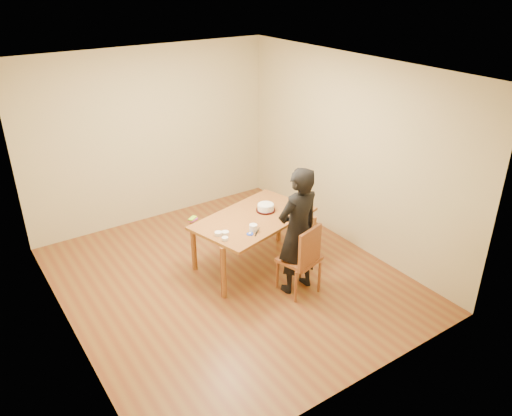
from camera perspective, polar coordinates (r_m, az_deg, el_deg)
room_shell at (r=6.26m, az=-4.97°, el=3.70°), size 4.00×4.50×2.70m
dining_table at (r=6.54m, az=-0.25°, el=-1.18°), size 1.75×1.30×0.04m
dining_chair at (r=6.21m, az=4.93°, el=-5.83°), size 0.54×0.54×0.04m
cake_plate at (r=6.68m, az=1.12°, el=-0.25°), size 0.26×0.26×0.02m
cake at (r=6.66m, az=1.12°, el=0.09°), size 0.22×0.22×0.07m
frosting_dome at (r=6.64m, az=1.13°, el=0.47°), size 0.22×0.22×0.03m
frosting_tub at (r=6.16m, az=-0.31°, el=-2.29°), size 0.10×0.10×0.09m
frosting_lid at (r=6.11m, az=-0.70°, el=-3.00°), size 0.08×0.08×0.01m
frosting_dollop at (r=6.11m, az=-0.70°, el=-2.89°), size 0.04×0.04×0.02m
ramekin_green at (r=5.99m, az=-3.57°, el=-3.52°), size 0.08×0.08×0.04m
ramekin_yellow at (r=6.11m, az=-3.54°, el=-2.88°), size 0.09×0.09×0.04m
ramekin_multi at (r=6.10m, az=-4.33°, el=-2.94°), size 0.09×0.09×0.04m
candy_box_pink at (r=6.49m, az=-7.21°, el=-1.33°), size 0.13×0.10×0.02m
candy_box_green at (r=6.48m, az=-7.27°, el=-1.18°), size 0.14×0.12×0.02m
spatula at (r=6.13m, az=0.06°, el=-2.88°), size 0.13×0.12×0.01m
person at (r=6.05m, az=4.80°, el=-2.65°), size 0.62×0.42×1.65m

